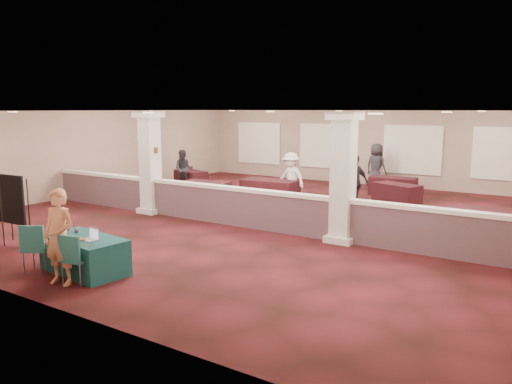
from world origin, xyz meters
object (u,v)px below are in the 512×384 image
Objects in this scene: conf_chair_side at (35,244)px; easel_board at (11,200)px; far_table_front_center at (270,191)px; far_table_front_left at (206,191)px; far_table_back_left at (191,178)px; conf_chair_main at (74,255)px; attendee_a at (184,169)px; far_table_back_center at (393,186)px; woman at (59,237)px; attendee_c at (354,183)px; far_table_front_right at (483,225)px; far_table_back_right at (397,193)px; near_table at (84,255)px; attendee_b at (291,177)px; attendee_d at (376,166)px.

conf_chair_side is 2.77m from easel_board.
easel_board is 0.87× the size of far_table_front_center.
far_table_front_center reaches higher than far_table_front_left.
far_table_back_left is (-2.51, 9.62, -0.76)m from easel_board.
attendee_a is (-5.88, 9.81, 0.23)m from conf_chair_main.
far_table_back_center is (3.07, 12.99, -0.25)m from conf_chair_side.
woman is at bearing -169.71° from conf_chair_main.
far_table_back_left is (-2.81, 2.47, -0.02)m from far_table_front_left.
woman is 9.70m from attendee_c.
far_table_front_right reaches higher than far_table_back_left.
attendee_a reaches higher than far_table_back_center.
far_table_back_right is 2.40m from attendee_c.
far_table_front_right is 1.12× the size of far_table_back_center.
near_table is 1.03× the size of woman.
attendee_c reaches higher than far_table_back_left.
attendee_d is (1.51, 4.49, 0.06)m from attendee_b.
attendee_c is at bearing 66.18° from woman.
far_table_front_center reaches higher than near_table.
far_table_front_center is 1.07× the size of attendee_c.
woman is at bearing -22.05° from easel_board.
conf_chair_side is 0.62× the size of far_table_back_right.
far_table_back_left is (-4.90, 1.48, -0.08)m from far_table_front_center.
far_table_back_left is at bearing 40.49° from attendee_d.
far_table_front_left is at bearing -137.81° from far_table_back_center.
conf_chair_side is 0.53× the size of far_table_front_right.
attendee_c is at bearing 82.67° from near_table.
woman reaches higher than far_table_front_left.
easel_board is 0.93× the size of attendee_c.
near_table is at bearing -104.86° from far_table_back_right.
far_table_front_left is at bearing 73.82° from conf_chair_side.
far_table_front_center is 7.39m from far_table_front_right.
far_table_back_center reaches higher than far_table_back_right.
far_table_back_left is 8.06m from attendee_c.
far_table_front_left is at bearing 99.60° from conf_chair_main.
attendee_a is at bearing 169.39° from far_table_front_right.
far_table_front_right is at bearing -3.62° from far_table_front_left.
far_table_front_center is 5.36m from attendee_d.
far_table_back_right is 0.87× the size of attendee_d.
attendee_a is at bearing 84.11° from conf_chair_side.
attendee_c is at bearing 53.35° from easel_board.
attendee_c reaches higher than conf_chair_main.
attendee_a is at bearing 126.92° from near_table.
conf_chair_main reaches higher than far_table_front_center.
attendee_d is (1.04, 14.20, 0.03)m from woman.
attendee_d is at bearing 67.34° from easel_board.
far_table_back_center is 4.31m from attendee_b.
conf_chair_main is 0.60× the size of attendee_a.
far_table_back_right is 1.01× the size of attendee_a.
attendee_a is at bearing 172.24° from far_table_front_center.
conf_chair_main is at bearing -75.82° from attendee_b.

